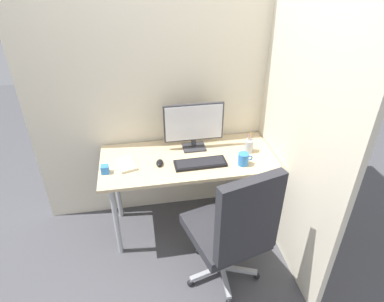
% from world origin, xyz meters
% --- Properties ---
extents(ground_plane, '(8.00, 8.00, 0.00)m').
position_xyz_m(ground_plane, '(0.00, 0.00, 0.00)').
color(ground_plane, '#4C4C51').
extents(wall_back, '(2.51, 0.04, 2.80)m').
position_xyz_m(wall_back, '(0.00, 0.34, 1.40)').
color(wall_back, beige).
rests_on(wall_back, ground_plane).
extents(wall_side_right, '(0.04, 1.73, 2.80)m').
position_xyz_m(wall_side_right, '(0.73, -0.16, 1.40)').
color(wall_side_right, beige).
rests_on(wall_side_right, ground_plane).
extents(desk, '(1.41, 0.63, 0.74)m').
position_xyz_m(desk, '(0.00, 0.00, 0.66)').
color(desk, '#D1B78C').
rests_on(desk, ground_plane).
extents(office_chair, '(0.60, 0.65, 1.10)m').
position_xyz_m(office_chair, '(0.20, -0.69, 0.59)').
color(office_chair, black).
rests_on(office_chair, ground_plane).
extents(monitor, '(0.49, 0.15, 0.40)m').
position_xyz_m(monitor, '(0.07, 0.15, 0.95)').
color(monitor, '#333338').
rests_on(monitor, desk).
extents(keyboard, '(0.41, 0.15, 0.02)m').
position_xyz_m(keyboard, '(0.08, -0.12, 0.75)').
color(keyboard, black).
rests_on(keyboard, desk).
extents(mouse, '(0.07, 0.10, 0.03)m').
position_xyz_m(mouse, '(-0.23, -0.06, 0.75)').
color(mouse, black).
rests_on(mouse, desk).
extents(pen_holder, '(0.07, 0.07, 0.17)m').
position_xyz_m(pen_holder, '(0.51, 0.01, 0.79)').
color(pen_holder, '#B2B5BA').
rests_on(pen_holder, desk).
extents(notebook, '(0.17, 0.22, 0.02)m').
position_xyz_m(notebook, '(-0.49, -0.03, 0.75)').
color(notebook, beige).
rests_on(notebook, desk).
extents(coffee_mug, '(0.12, 0.08, 0.10)m').
position_xyz_m(coffee_mug, '(0.41, -0.17, 0.79)').
color(coffee_mug, '#337FD8').
rests_on(coffee_mug, desk).
extents(desk_clamp_accessory, '(0.06, 0.06, 0.06)m').
position_xyz_m(desk_clamp_accessory, '(-0.65, -0.10, 0.77)').
color(desk_clamp_accessory, '#337FD8').
rests_on(desk_clamp_accessory, desk).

